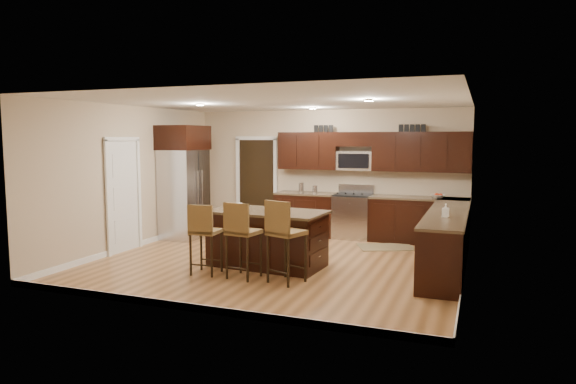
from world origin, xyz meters
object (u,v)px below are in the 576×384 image
at_px(stool_mid, 241,231).
at_px(stool_right, 283,232).
at_px(refrigerator, 184,181).
at_px(range, 353,216).
at_px(island, 267,240).
at_px(stool_left, 204,231).

xyz_separation_m(stool_mid, stool_right, (0.67, 0.00, 0.04)).
relative_size(stool_mid, refrigerator, 0.49).
bearing_deg(refrigerator, range, 20.82).
distance_m(island, refrigerator, 3.09).
height_order(island, stool_right, stool_right).
bearing_deg(island, stool_right, -49.83).
distance_m(stool_left, stool_mid, 0.63).
height_order(island, refrigerator, refrigerator).
bearing_deg(stool_right, island, 145.80).
distance_m(stool_left, stool_right, 1.31).
distance_m(island, stool_left, 1.12).
xyz_separation_m(range, island, (-0.75, -2.82, -0.04)).
relative_size(island, stool_left, 1.80).
xyz_separation_m(stool_left, stool_right, (1.31, -0.00, 0.07)).
bearing_deg(stool_mid, stool_right, 7.76).
bearing_deg(stool_mid, island, 93.95).
bearing_deg(stool_left, stool_right, -3.63).
height_order(range, island, range).
xyz_separation_m(stool_left, stool_mid, (0.63, -0.00, 0.04)).
height_order(range, stool_mid, stool_mid).
bearing_deg(refrigerator, island, -31.43).
bearing_deg(range, stool_right, -92.01).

